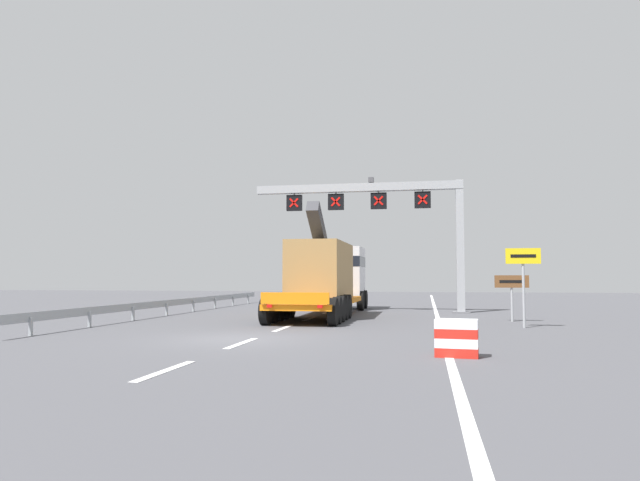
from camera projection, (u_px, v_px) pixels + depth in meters
ground at (239, 339)px, 17.50m from camera, size 112.00×112.00×0.00m
lane_markings at (320, 315)px, 28.24m from camera, size 0.20×36.67×0.01m
edge_line_right at (437, 315)px, 28.14m from camera, size 0.20×63.00×0.01m
overhead_lane_gantry at (386, 207)px, 31.07m from camera, size 11.66×0.90×7.38m
heavy_haul_truck_orange at (329, 275)px, 29.59m from camera, size 3.05×14.07×5.30m
exit_sign_yellow at (523, 269)px, 21.39m from camera, size 1.27×0.15×2.99m
tourist_info_sign_brown at (512, 287)px, 24.28m from camera, size 1.41×0.15×1.98m
crash_barrier_striped at (456, 338)px, 13.56m from camera, size 1.05×0.61×0.90m
guardrail_left at (180, 303)px, 29.74m from camera, size 0.13×26.28×0.76m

